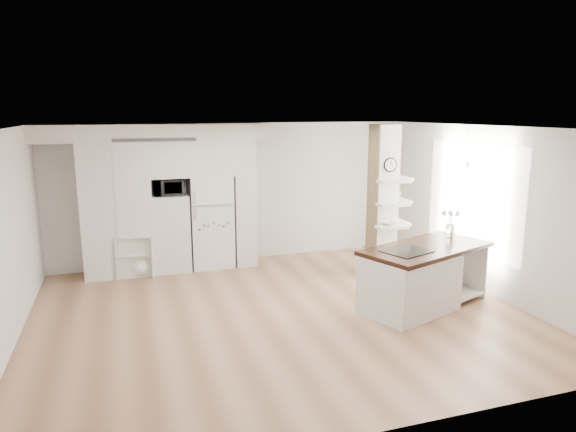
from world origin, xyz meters
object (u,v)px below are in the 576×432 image
at_px(refrigerator, 211,221).
at_px(floor_plant_a, 413,257).
at_px(bookshelf, 137,258).
at_px(kitchen_island, 415,278).

distance_m(refrigerator, floor_plant_a, 3.86).
relative_size(bookshelf, floor_plant_a, 1.49).
distance_m(kitchen_island, bookshelf, 4.86).
bearing_deg(refrigerator, floor_plant_a, -22.37).
distance_m(refrigerator, kitchen_island, 4.03).
distance_m(kitchen_island, floor_plant_a, 1.99).
xyz_separation_m(refrigerator, kitchen_island, (2.50, -3.14, -0.39)).
bearing_deg(kitchen_island, refrigerator, 108.17).
height_order(refrigerator, bookshelf, refrigerator).
bearing_deg(floor_plant_a, bookshelf, 165.96).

